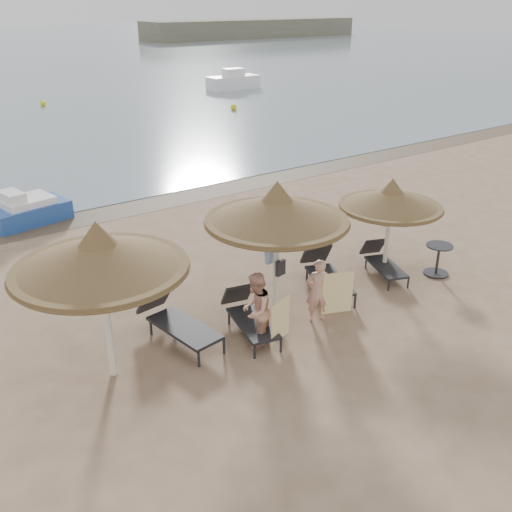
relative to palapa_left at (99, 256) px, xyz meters
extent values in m
plane|color=#997B61|center=(3.78, -0.95, -2.43)|extent=(160.00, 160.00, 0.00)
cube|color=brown|center=(3.78, 8.45, -2.43)|extent=(200.00, 1.60, 0.01)
cube|color=#716D55|center=(58.78, 79.05, -0.93)|extent=(40.00, 8.00, 3.00)
cube|color=white|center=(21.78, 29.05, -1.93)|extent=(4.00, 1.60, 1.00)
cube|color=white|center=(21.78, 29.05, -1.18)|extent=(1.50, 1.00, 0.60)
cylinder|color=white|center=(0.00, 0.00, -1.32)|extent=(0.13, 0.13, 2.23)
cone|color=brown|center=(0.00, 0.00, 0.03)|extent=(3.08, 3.08, 0.58)
cone|color=brown|center=(0.00, 0.00, 0.38)|extent=(0.74, 0.74, 0.48)
cylinder|color=brown|center=(0.00, 0.00, -0.24)|extent=(3.02, 3.02, 0.11)
cylinder|color=white|center=(3.86, 0.09, -1.32)|extent=(0.13, 0.13, 2.22)
cone|color=brown|center=(3.86, 0.09, 0.02)|extent=(3.07, 3.07, 0.58)
cone|color=brown|center=(3.86, 0.09, 0.37)|extent=(0.74, 0.74, 0.48)
cylinder|color=brown|center=(3.86, 0.09, -0.25)|extent=(3.01, 3.01, 0.11)
cylinder|color=white|center=(7.31, 0.06, -1.52)|extent=(0.10, 0.10, 1.84)
cone|color=brown|center=(7.31, 0.06, -0.41)|extent=(2.53, 2.53, 0.48)
cone|color=brown|center=(7.31, 0.06, -0.12)|extent=(0.61, 0.61, 0.39)
cylinder|color=brown|center=(7.31, 0.06, -0.63)|extent=(2.48, 2.48, 0.09)
cylinder|color=#2A2A2E|center=(1.42, -0.73, -2.28)|extent=(0.06, 0.06, 0.32)
cylinder|color=#2A2A2E|center=(2.04, -0.63, -2.28)|extent=(0.06, 0.06, 0.32)
cylinder|color=#2A2A2E|center=(1.18, 0.84, -2.28)|extent=(0.06, 0.06, 0.32)
cylinder|color=#2A2A2E|center=(1.80, 0.93, -2.28)|extent=(0.06, 0.06, 0.32)
cube|color=black|center=(1.60, 0.16, -2.08)|extent=(0.95, 1.78, 0.07)
cube|color=black|center=(1.45, 1.14, -1.81)|extent=(0.76, 0.58, 0.64)
cylinder|color=#2A2A2E|center=(2.44, -1.12, -2.29)|extent=(0.05, 0.05, 0.28)
cylinder|color=#2A2A2E|center=(2.99, -1.24, -2.29)|extent=(0.05, 0.05, 0.28)
cylinder|color=#2A2A2E|center=(2.74, 0.26, -2.29)|extent=(0.05, 0.05, 0.28)
cylinder|color=#2A2A2E|center=(3.29, 0.14, -2.29)|extent=(0.05, 0.05, 0.28)
cube|color=black|center=(2.87, -0.44, -2.12)|extent=(0.93, 1.61, 0.06)
cube|color=black|center=(3.06, 0.42, -1.88)|extent=(0.70, 0.55, 0.57)
cylinder|color=#2A2A2E|center=(4.86, -0.59, -2.28)|extent=(0.05, 0.05, 0.31)
cylinder|color=#2A2A2E|center=(5.43, -0.81, -2.28)|extent=(0.05, 0.05, 0.31)
cylinder|color=#2A2A2E|center=(5.41, 0.84, -2.28)|extent=(0.05, 0.05, 0.31)
cylinder|color=#2A2A2E|center=(5.99, 0.62, -2.28)|extent=(0.05, 0.05, 0.31)
cube|color=black|center=(5.44, 0.07, -2.09)|extent=(1.23, 1.78, 0.07)
cube|color=black|center=(5.79, 0.97, -1.83)|extent=(0.80, 0.68, 0.62)
cylinder|color=#2A2A2E|center=(6.69, -0.68, -2.31)|extent=(0.05, 0.05, 0.26)
cylinder|color=#2A2A2E|center=(7.17, -0.86, -2.31)|extent=(0.05, 0.05, 0.26)
cylinder|color=#2A2A2E|center=(7.14, 0.53, -2.31)|extent=(0.05, 0.05, 0.26)
cylinder|color=#2A2A2E|center=(7.62, 0.34, -2.31)|extent=(0.05, 0.05, 0.26)
cube|color=black|center=(7.17, -0.12, -2.15)|extent=(1.02, 1.49, 0.06)
cube|color=black|center=(7.46, 0.63, -1.93)|extent=(0.67, 0.56, 0.52)
cylinder|color=#2A2A2E|center=(8.36, -0.75, -2.41)|extent=(0.62, 0.62, 0.04)
cylinder|color=#2A2A2E|center=(8.36, -0.75, -2.04)|extent=(0.07, 0.07, 0.75)
cylinder|color=#2A2A2E|center=(8.36, -0.75, -1.65)|extent=(0.66, 0.66, 0.03)
imported|color=tan|center=(2.75, -0.73, -1.52)|extent=(1.00, 0.95, 1.84)
imported|color=tan|center=(4.38, -0.71, -1.59)|extent=(0.92, 0.79, 1.68)
cube|color=yellow|center=(3.10, -1.08, -1.82)|extent=(0.61, 0.23, 0.90)
cube|color=yellow|center=(4.73, -0.96, -1.77)|extent=(0.65, 0.27, 0.97)
cube|color=white|center=(3.86, 0.27, -1.06)|extent=(0.35, 0.21, 0.42)
cube|color=#232328|center=(3.86, -0.07, -1.28)|extent=(0.25, 0.12, 0.34)
cube|color=#244CA0|center=(0.97, 9.05, -2.14)|extent=(2.54, 1.79, 0.58)
cube|color=white|center=(0.97, 9.05, -1.78)|extent=(1.67, 1.42, 0.26)
cube|color=white|center=(0.56, 8.97, -1.54)|extent=(0.70, 1.03, 0.37)
sphere|color=yellow|center=(7.61, 29.96, -2.25)|extent=(0.37, 0.37, 0.37)
sphere|color=yellow|center=(16.90, 21.61, -2.24)|extent=(0.39, 0.39, 0.39)
camera|label=1|loc=(-2.93, -8.72, 3.99)|focal=40.00mm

